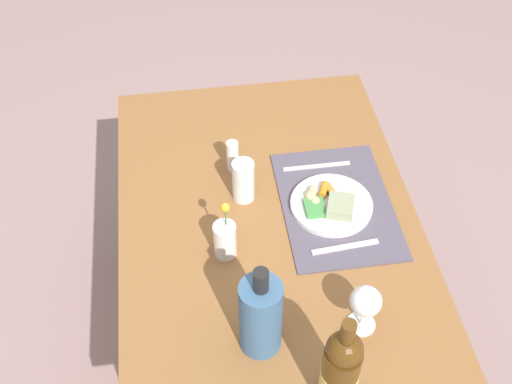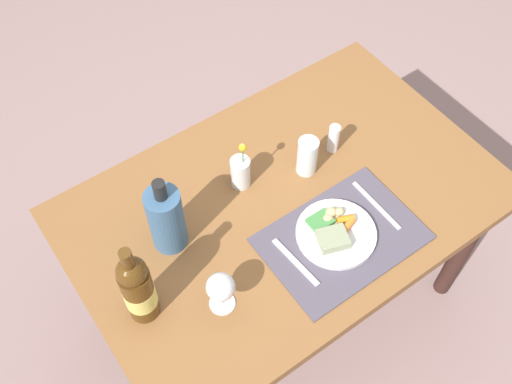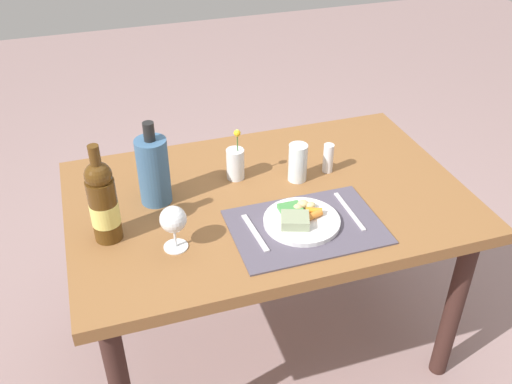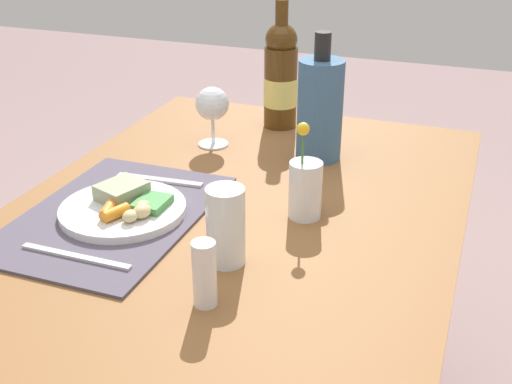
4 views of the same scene
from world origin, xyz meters
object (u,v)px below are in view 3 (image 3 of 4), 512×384
salt_shaker (328,158)px  flower_vase (235,163)px  water_tumbler (298,165)px  cooler_bottle (153,170)px  dining_table (268,215)px  wine_glass (173,221)px  fork (255,233)px  dinner_plate (301,219)px  knife (349,211)px  wine_bottle (103,202)px

salt_shaker → flower_vase: size_ratio=0.56×
water_tumbler → cooler_bottle: bearing=177.3°
dining_table → flower_vase: size_ratio=6.93×
wine_glass → water_tumbler: 0.53m
fork → flower_vase: size_ratio=1.00×
dinner_plate → knife: (0.17, 0.01, -0.01)m
wine_glass → wine_bottle: (-0.18, 0.11, 0.03)m
fork → flower_vase: bearing=79.8°
knife → water_tumbler: 0.26m
fork → knife: bearing=-2.0°
wine_glass → flower_vase: size_ratio=0.75×
dining_table → salt_shaker: size_ratio=12.35×
fork → cooler_bottle: size_ratio=0.66×
fork → cooler_bottle: cooler_bottle is taller
cooler_bottle → wine_bottle: 0.22m
fork → dinner_plate: bearing=-1.7°
cooler_bottle → dinner_plate: bearing=-33.4°
fork → knife: (0.32, 0.01, 0.00)m
knife → cooler_bottle: cooler_bottle is taller
wine_bottle → knife: bearing=-8.6°
fork → water_tumbler: (0.23, 0.25, 0.05)m
dining_table → salt_shaker: salt_shaker is taller
wine_bottle → salt_shaker: bearing=10.4°
dinner_plate → wine_bottle: wine_bottle is taller
knife → water_tumbler: (-0.09, 0.24, 0.05)m
fork → cooler_bottle: (-0.25, 0.27, 0.11)m
knife → wine_glass: wine_glass is taller
dinner_plate → wine_glass: (-0.39, 0.01, 0.08)m
dining_table → flower_vase: (-0.07, 0.13, 0.14)m
dinner_plate → fork: size_ratio=1.26×
cooler_bottle → water_tumbler: 0.49m
fork → salt_shaker: bearing=32.6°
dinner_plate → wine_bottle: bearing=168.4°
wine_glass → cooler_bottle: bearing=92.8°
dining_table → water_tumbler: 0.20m
dining_table → cooler_bottle: cooler_bottle is taller
salt_shaker → knife: bearing=-97.9°
cooler_bottle → flower_vase: bearing=10.5°
salt_shaker → flower_vase: bearing=169.6°
knife → flower_vase: bearing=132.6°
knife → salt_shaker: 0.26m
cooler_bottle → flower_vase: cooler_bottle is taller
knife → wine_bottle: (-0.74, 0.11, 0.12)m
dinner_plate → water_tumbler: (0.08, 0.24, 0.04)m
salt_shaker → wine_glass: (-0.59, -0.25, 0.04)m
dinner_plate → salt_shaker: 0.33m
dinner_plate → fork: 0.15m
dining_table → cooler_bottle: size_ratio=4.60×
dinner_plate → flower_vase: (-0.12, 0.32, 0.04)m
wine_bottle → cooler_bottle: bearing=41.2°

